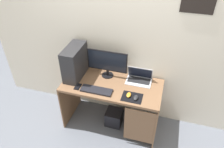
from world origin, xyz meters
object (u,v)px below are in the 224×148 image
laptop (139,78)px  mouse_left (129,95)px  cell_phone (78,87)px  pc_tower (75,62)px  keyboard (96,90)px  mouse_right (136,98)px  monitor (107,63)px  subwoofer (114,117)px

laptop → mouse_left: bearing=-100.8°
mouse_left → cell_phone: size_ratio=0.74×
pc_tower → laptop: size_ratio=1.33×
keyboard → mouse_right: (0.52, -0.01, 0.01)m
monitor → mouse_right: 0.64m
monitor → cell_phone: 0.52m
laptop → mouse_left: (-0.07, -0.35, -0.02)m
keyboard → mouse_right: bearing=-0.5°
mouse_right → cell_phone: mouse_right is taller
subwoofer → keyboard: bearing=-136.1°
subwoofer → cell_phone: bearing=-159.1°
pc_tower → laptop: (0.89, 0.13, -0.19)m
pc_tower → mouse_left: (0.82, -0.22, -0.21)m
monitor → mouse_right: (0.48, -0.36, -0.21)m
monitor → subwoofer: size_ratio=2.33×
cell_phone → subwoofer: (0.46, 0.18, -0.65)m
pc_tower → keyboard: (0.39, -0.24, -0.22)m
mouse_left → mouse_right: size_ratio=1.00×
laptop → cell_phone: (-0.77, -0.36, -0.04)m
pc_tower → mouse_right: bearing=-14.8°
pc_tower → laptop: 0.92m
cell_phone → laptop: bearing=25.3°
pc_tower → mouse_left: 0.87m
mouse_left → mouse_right: (0.09, -0.03, 0.00)m
cell_phone → mouse_left: bearing=1.0°
cell_phone → subwoofer: cell_phone is taller
monitor → cell_phone: size_ratio=4.33×
pc_tower → subwoofer: size_ratio=1.91×
pc_tower → monitor: (0.43, 0.12, -0.00)m
pc_tower → cell_phone: bearing=-62.2°
monitor → laptop: (0.46, 0.01, -0.18)m
pc_tower → monitor: 0.45m
monitor → cell_phone: monitor is taller
pc_tower → mouse_right: pc_tower is taller
monitor → mouse_right: monitor is taller
mouse_left → cell_phone: (-0.70, -0.01, -0.02)m
cell_phone → subwoofer: bearing=20.9°
mouse_right → cell_phone: 0.79m
cell_phone → subwoofer: 0.82m
laptop → mouse_right: 0.38m
mouse_right → monitor: bearing=143.3°
keyboard → mouse_left: size_ratio=4.38×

